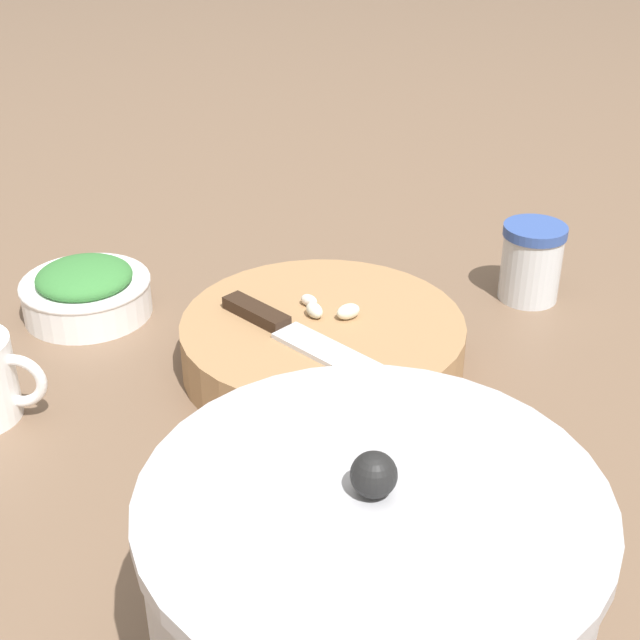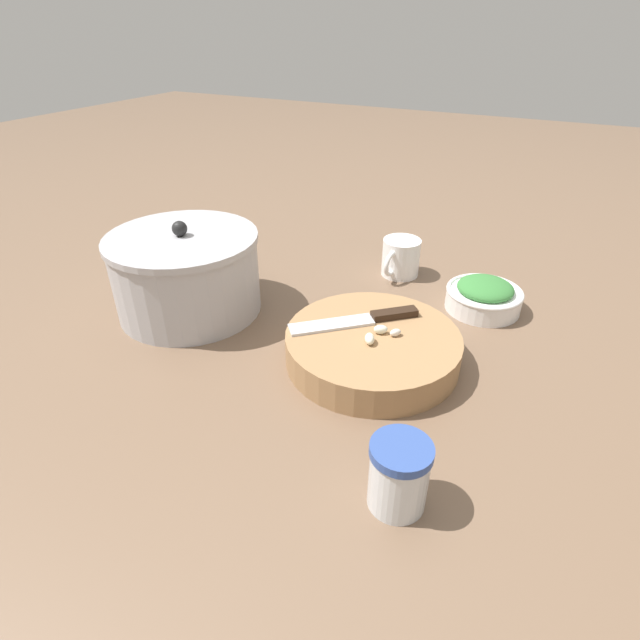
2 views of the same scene
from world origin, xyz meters
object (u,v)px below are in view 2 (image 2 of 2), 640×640
garlic_cloves (379,334)px  spice_jar (399,475)px  cutting_board (373,347)px  herb_bowl (484,296)px  chef_knife (362,319)px  stock_pot (188,273)px  coffee_mug (400,258)px

garlic_cloves → spice_jar: (-0.25, -0.12, -0.01)m
cutting_board → herb_bowl: (0.26, -0.13, 0.00)m
cutting_board → chef_knife: 0.05m
cutting_board → spice_jar: bearing=-152.6°
chef_knife → garlic_cloves: bearing=-170.7°
cutting_board → chef_knife: (0.03, 0.03, 0.03)m
garlic_cloves → herb_bowl: 0.29m
garlic_cloves → spice_jar: bearing=-154.0°
stock_pot → coffee_mug: bearing=-44.1°
stock_pot → herb_bowl: bearing=-63.6°
coffee_mug → herb_bowl: bearing=-110.0°
herb_bowl → spice_jar: (-0.52, -0.00, 0.02)m
spice_jar → coffee_mug: bearing=18.8°
spice_jar → stock_pot: 0.58m
herb_bowl → stock_pot: stock_pot is taller
cutting_board → herb_bowl: size_ratio=1.97×
herb_bowl → spice_jar: spice_jar is taller
herb_bowl → spice_jar: size_ratio=1.60×
chef_knife → coffee_mug: (0.30, 0.04, -0.02)m
herb_bowl → garlic_cloves: bearing=155.9°
garlic_cloves → chef_knife: bearing=50.7°
chef_knife → herb_bowl: size_ratio=1.27×
spice_jar → chef_knife: bearing=30.1°
spice_jar → cutting_board: bearing=27.4°
herb_bowl → coffee_mug: bearing=70.0°
cutting_board → chef_knife: bearing=49.2°
coffee_mug → stock_pot: (-0.33, 0.32, 0.04)m
garlic_cloves → stock_pot: bearing=88.4°
chef_knife → cutting_board: bearing=-172.2°
herb_bowl → stock_pot: size_ratio=0.52×
garlic_cloves → coffee_mug: (0.34, 0.08, -0.02)m
cutting_board → stock_pot: size_ratio=1.03×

